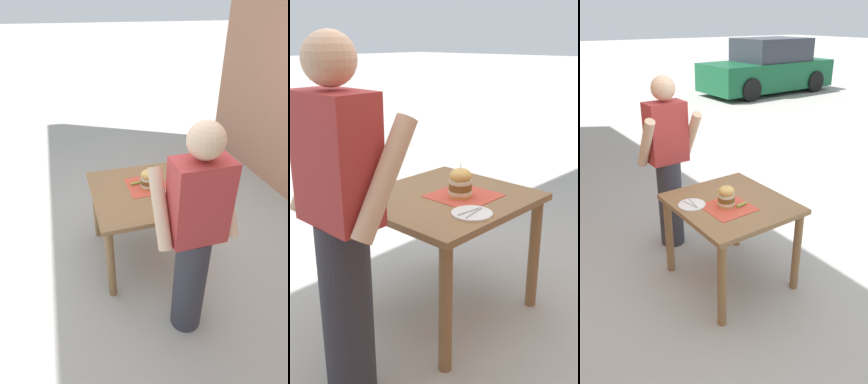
{
  "view_description": "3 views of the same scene",
  "coord_description": "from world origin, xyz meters",
  "views": [
    {
      "loc": [
        0.6,
        2.2,
        2.22
      ],
      "look_at": [
        0.0,
        0.1,
        0.82
      ],
      "focal_mm": 28.0,
      "sensor_mm": 36.0,
      "label": 1
    },
    {
      "loc": [
        -1.66,
        1.87,
        1.65
      ],
      "look_at": [
        0.0,
        0.1,
        0.82
      ],
      "focal_mm": 42.0,
      "sensor_mm": 36.0,
      "label": 2
    },
    {
      "loc": [
        -1.61,
        -2.22,
        2.14
      ],
      "look_at": [
        0.0,
        0.1,
        0.82
      ],
      "focal_mm": 35.0,
      "sensor_mm": 36.0,
      "label": 3
    }
  ],
  "objects": [
    {
      "name": "ground_plane",
      "position": [
        0.0,
        0.0,
        0.0
      ],
      "size": [
        80.0,
        80.0,
        0.0
      ],
      "primitive_type": "plane",
      "color": "#ADAAA3"
    },
    {
      "name": "patio_table",
      "position": [
        0.0,
        0.0,
        0.63
      ],
      "size": [
        0.88,
        0.96,
        0.77
      ],
      "color": "olive",
      "rests_on": "ground"
    },
    {
      "name": "side_plate_with_forks",
      "position": [
        -0.3,
        0.12,
        0.78
      ],
      "size": [
        0.22,
        0.22,
        0.02
      ],
      "color": "white",
      "rests_on": "patio_table"
    },
    {
      "name": "sandwich",
      "position": [
        -0.08,
        -0.04,
        0.86
      ],
      "size": [
        0.14,
        0.14,
        0.21
      ],
      "color": "#E5B25B",
      "rests_on": "serving_paper"
    },
    {
      "name": "pickle_spear",
      "position": [
        0.02,
        -0.12,
        0.78
      ],
      "size": [
        0.1,
        0.04,
        0.02
      ],
      "primitive_type": "cylinder",
      "rotation": [
        0.0,
        1.57,
        0.14
      ],
      "color": "#8EA83D",
      "rests_on": "serving_paper"
    },
    {
      "name": "diner_across_table",
      "position": [
        -0.14,
        0.83,
        0.88
      ],
      "size": [
        0.55,
        0.35,
        1.69
      ],
      "color": "#33333D",
      "rests_on": "ground"
    },
    {
      "name": "serving_paper",
      "position": [
        -0.08,
        -0.07,
        0.77
      ],
      "size": [
        0.36,
        0.36,
        0.0
      ],
      "primitive_type": "cube",
      "rotation": [
        0.0,
        0.0,
        0.02
      ],
      "color": "#D64C38",
      "rests_on": "patio_table"
    },
    {
      "name": "parked_car_near_curb",
      "position": [
        6.43,
        6.96,
        0.72
      ],
      "size": [
        4.23,
        1.88,
        1.6
      ],
      "color": "#145933",
      "rests_on": "ground"
    }
  ]
}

